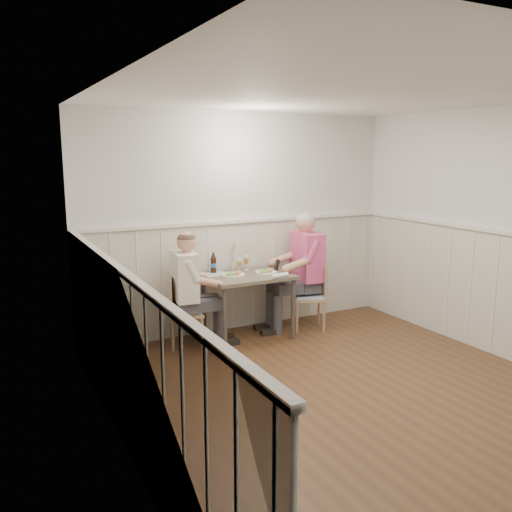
# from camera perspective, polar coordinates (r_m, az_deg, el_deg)

# --- Properties ---
(ground_plane) EXTENTS (4.50, 4.50, 0.00)m
(ground_plane) POSITION_cam_1_polar(r_m,az_deg,el_deg) (5.04, 10.06, -14.30)
(ground_plane) COLOR #4C301E
(room_shell) EXTENTS (4.04, 4.54, 2.60)m
(room_shell) POSITION_cam_1_polar(r_m,az_deg,el_deg) (4.61, 10.67, 3.08)
(room_shell) COLOR silver
(room_shell) RESTS_ON ground
(wainscot) EXTENTS (4.00, 4.49, 1.34)m
(wainscot) POSITION_cam_1_polar(r_m,az_deg,el_deg) (5.32, 5.79, -4.89)
(wainscot) COLOR silver
(wainscot) RESTS_ON ground
(dining_table) EXTENTS (0.96, 0.70, 0.75)m
(dining_table) POSITION_cam_1_polar(r_m,az_deg,el_deg) (6.25, -0.85, -2.83)
(dining_table) COLOR brown
(dining_table) RESTS_ON ground
(chair_right) EXTENTS (0.50, 0.50, 0.81)m
(chair_right) POSITION_cam_1_polar(r_m,az_deg,el_deg) (6.65, 5.98, -3.96)
(chair_right) COLOR #9D7255
(chair_right) RESTS_ON ground
(chair_left) EXTENTS (0.48, 0.48, 0.79)m
(chair_left) POSITION_cam_1_polar(r_m,az_deg,el_deg) (6.07, -7.75, -5.52)
(chair_left) COLOR #9D7255
(chair_left) RESTS_ON ground
(man_in_pink) EXTENTS (0.70, 0.49, 1.45)m
(man_in_pink) POSITION_cam_1_polar(r_m,az_deg,el_deg) (6.63, 5.02, -2.47)
(man_in_pink) COLOR #3F3F47
(man_in_pink) RESTS_ON ground
(diner_cream) EXTENTS (0.64, 0.45, 1.32)m
(diner_cream) POSITION_cam_1_polar(r_m,az_deg,el_deg) (5.99, -7.08, -4.49)
(diner_cream) COLOR #3F3F47
(diner_cream) RESTS_ON ground
(plate_man) EXTENTS (0.26, 0.26, 0.06)m
(plate_man) POSITION_cam_1_polar(r_m,az_deg,el_deg) (6.29, 1.04, -1.62)
(plate_man) COLOR white
(plate_man) RESTS_ON dining_table
(plate_diner) EXTENTS (0.27, 0.27, 0.07)m
(plate_diner) POSITION_cam_1_polar(r_m,az_deg,el_deg) (6.16, -2.46, -1.90)
(plate_diner) COLOR white
(plate_diner) RESTS_ON dining_table
(beer_glass_a) EXTENTS (0.07, 0.07, 0.18)m
(beer_glass_a) POSITION_cam_1_polar(r_m,az_deg,el_deg) (6.44, -1.03, -0.46)
(beer_glass_a) COLOR silver
(beer_glass_a) RESTS_ON dining_table
(beer_glass_b) EXTENTS (0.06, 0.06, 0.16)m
(beer_glass_b) POSITION_cam_1_polar(r_m,az_deg,el_deg) (6.31, -1.75, -0.79)
(beer_glass_b) COLOR silver
(beer_glass_b) RESTS_ON dining_table
(beer_bottle) EXTENTS (0.07, 0.07, 0.24)m
(beer_bottle) POSITION_cam_1_polar(r_m,az_deg,el_deg) (6.30, -4.50, -0.83)
(beer_bottle) COLOR black
(beer_bottle) RESTS_ON dining_table
(rolled_napkin) EXTENTS (0.23, 0.08, 0.05)m
(rolled_napkin) POSITION_cam_1_polar(r_m,az_deg,el_deg) (6.06, 2.49, -2.07)
(rolled_napkin) COLOR white
(rolled_napkin) RESTS_ON dining_table
(grass_vase) EXTENTS (0.04, 0.04, 0.35)m
(grass_vase) POSITION_cam_1_polar(r_m,az_deg,el_deg) (6.44, -2.50, -0.08)
(grass_vase) COLOR silver
(grass_vase) RESTS_ON dining_table
(gingham_mat) EXTENTS (0.31, 0.26, 0.01)m
(gingham_mat) POSITION_cam_1_polar(r_m,az_deg,el_deg) (6.25, -4.38, -1.90)
(gingham_mat) COLOR #5580B4
(gingham_mat) RESTS_ON dining_table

